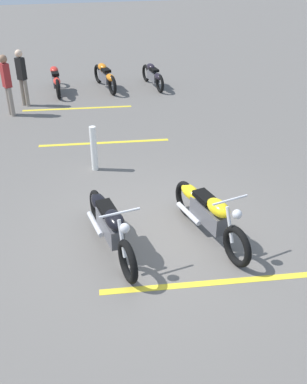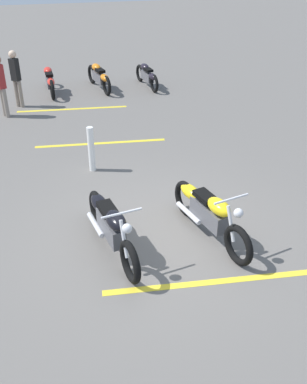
{
  "view_description": "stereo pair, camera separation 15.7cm",
  "coord_description": "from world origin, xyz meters",
  "px_view_note": "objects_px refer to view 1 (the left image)",
  "views": [
    {
      "loc": [
        -6.04,
        1.38,
        4.48
      ],
      "look_at": [
        0.31,
        0.0,
        0.65
      ],
      "focal_mm": 41.09,
      "sensor_mm": 36.0,
      "label": 1
    },
    {
      "loc": [
        -6.01,
        1.53,
        4.48
      ],
      "look_at": [
        0.31,
        0.0,
        0.65
      ],
      "focal_mm": 41.09,
      "sensor_mm": 36.0,
      "label": 2
    }
  ],
  "objects_px": {
    "motorcycle_row_far_left": "(153,75)",
    "motorcycle_row_left": "(105,76)",
    "motorcycle_dark_foreground": "(109,224)",
    "motorcycle_bright_foreground": "(208,213)",
    "motorcycle_row_center": "(56,80)",
    "bystander_secondary": "(7,82)",
    "bystander_near_row": "(22,75)",
    "bollard_post": "(94,149)"
  },
  "relations": [
    {
      "from": "motorcycle_row_center",
      "to": "bystander_secondary",
      "type": "xyz_separation_m",
      "value": [
        -1.83,
        1.31,
        0.52
      ]
    },
    {
      "from": "motorcycle_dark_foreground",
      "to": "motorcycle_row_left",
      "type": "distance_m",
      "value": 8.64
    },
    {
      "from": "bollard_post",
      "to": "motorcycle_row_far_left",
      "type": "bearing_deg",
      "value": -24.18
    },
    {
      "from": "motorcycle_bright_foreground",
      "to": "motorcycle_row_center",
      "type": "distance_m",
      "value": 8.87
    },
    {
      "from": "bystander_near_row",
      "to": "motorcycle_row_left",
      "type": "bearing_deg",
      "value": 154.37
    },
    {
      "from": "motorcycle_row_center",
      "to": "bollard_post",
      "type": "height_order",
      "value": "bollard_post"
    },
    {
      "from": "motorcycle_row_center",
      "to": "bystander_secondary",
      "type": "height_order",
      "value": "bystander_secondary"
    },
    {
      "from": "bystander_near_row",
      "to": "bollard_post",
      "type": "distance_m",
      "value": 4.92
    },
    {
      "from": "motorcycle_row_center",
      "to": "bystander_secondary",
      "type": "relative_size",
      "value": 1.22
    },
    {
      "from": "motorcycle_row_left",
      "to": "bystander_secondary",
      "type": "distance_m",
      "value": 3.5
    },
    {
      "from": "motorcycle_dark_foreground",
      "to": "bystander_near_row",
      "type": "xyz_separation_m",
      "value": [
        7.47,
        1.59,
        0.46
      ]
    },
    {
      "from": "motorcycle_row_far_left",
      "to": "motorcycle_row_left",
      "type": "height_order",
      "value": "motorcycle_row_left"
    },
    {
      "from": "motorcycle_row_far_left",
      "to": "bystander_secondary",
      "type": "xyz_separation_m",
      "value": [
        -1.75,
        4.51,
        0.55
      ]
    },
    {
      "from": "bystander_near_row",
      "to": "bollard_post",
      "type": "height_order",
      "value": "bystander_near_row"
    },
    {
      "from": "motorcycle_bright_foreground",
      "to": "bystander_near_row",
      "type": "bearing_deg",
      "value": -170.67
    },
    {
      "from": "motorcycle_dark_foreground",
      "to": "motorcycle_row_far_left",
      "type": "distance_m",
      "value": 8.84
    },
    {
      "from": "motorcycle_row_left",
      "to": "motorcycle_bright_foreground",
      "type": "bearing_deg",
      "value": 172.61
    },
    {
      "from": "motorcycle_row_center",
      "to": "motorcycle_row_far_left",
      "type": "bearing_deg",
      "value": -95.28
    },
    {
      "from": "motorcycle_row_far_left",
      "to": "bystander_near_row",
      "type": "relative_size",
      "value": 1.17
    },
    {
      "from": "motorcycle_dark_foreground",
      "to": "motorcycle_row_center",
      "type": "height_order",
      "value": "motorcycle_dark_foreground"
    },
    {
      "from": "motorcycle_row_left",
      "to": "bystander_near_row",
      "type": "relative_size",
      "value": 1.26
    },
    {
      "from": "bystander_near_row",
      "to": "bystander_secondary",
      "type": "relative_size",
      "value": 0.97
    },
    {
      "from": "motorcycle_bright_foreground",
      "to": "bollard_post",
      "type": "bearing_deg",
      "value": -164.57
    },
    {
      "from": "motorcycle_row_center",
      "to": "bystander_secondary",
      "type": "distance_m",
      "value": 2.31
    },
    {
      "from": "bystander_near_row",
      "to": "motorcycle_bright_foreground",
      "type": "bearing_deg",
      "value": 64.27
    },
    {
      "from": "motorcycle_row_left",
      "to": "bystander_near_row",
      "type": "xyz_separation_m",
      "value": [
        -1.11,
        2.55,
        0.49
      ]
    },
    {
      "from": "motorcycle_bright_foreground",
      "to": "motorcycle_row_far_left",
      "type": "xyz_separation_m",
      "value": [
        8.48,
        -0.9,
        -0.07
      ]
    },
    {
      "from": "bystander_near_row",
      "to": "bystander_secondary",
      "type": "xyz_separation_m",
      "value": [
        -0.75,
        0.37,
        0.03
      ]
    },
    {
      "from": "motorcycle_dark_foreground",
      "to": "motorcycle_row_center",
      "type": "relative_size",
      "value": 1.07
    },
    {
      "from": "motorcycle_row_far_left",
      "to": "motorcycle_row_center",
      "type": "distance_m",
      "value": 3.2
    },
    {
      "from": "motorcycle_bright_foreground",
      "to": "motorcycle_dark_foreground",
      "type": "xyz_separation_m",
      "value": [
        0.01,
        1.65,
        0.0
      ]
    },
    {
      "from": "motorcycle_row_far_left",
      "to": "motorcycle_row_center",
      "type": "bearing_deg",
      "value": 80.15
    },
    {
      "from": "motorcycle_bright_foreground",
      "to": "bystander_near_row",
      "type": "xyz_separation_m",
      "value": [
        7.48,
        3.24,
        0.46
      ]
    },
    {
      "from": "motorcycle_bright_foreground",
      "to": "bystander_secondary",
      "type": "relative_size",
      "value": 1.29
    },
    {
      "from": "motorcycle_dark_foreground",
      "to": "motorcycle_row_left",
      "type": "height_order",
      "value": "motorcycle_dark_foreground"
    },
    {
      "from": "bystander_near_row",
      "to": "bollard_post",
      "type": "xyz_separation_m",
      "value": [
        -4.62,
        -1.62,
        -0.42
      ]
    },
    {
      "from": "motorcycle_row_far_left",
      "to": "motorcycle_row_left",
      "type": "bearing_deg",
      "value": 77.6
    },
    {
      "from": "motorcycle_row_left",
      "to": "bystander_secondary",
      "type": "relative_size",
      "value": 1.22
    },
    {
      "from": "motorcycle_dark_foreground",
      "to": "motorcycle_bright_foreground",
      "type": "bearing_deg",
      "value": 79.02
    },
    {
      "from": "motorcycle_dark_foreground",
      "to": "motorcycle_row_left",
      "type": "bearing_deg",
      "value": 162.99
    },
    {
      "from": "motorcycle_row_center",
      "to": "bollard_post",
      "type": "bearing_deg",
      "value": -176.92
    },
    {
      "from": "bollard_post",
      "to": "motorcycle_row_center",
      "type": "bearing_deg",
      "value": 6.77
    }
  ]
}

